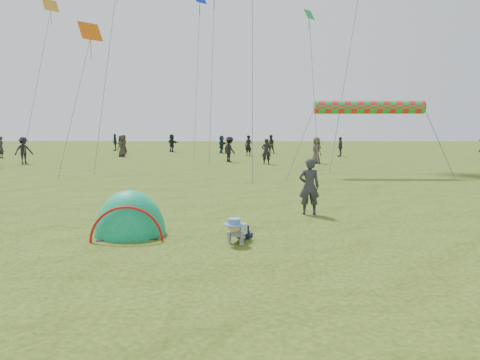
{
  "coord_description": "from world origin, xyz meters",
  "views": [
    {
      "loc": [
        0.59,
        -7.97,
        2.35
      ],
      "look_at": [
        0.38,
        3.15,
        1.0
      ],
      "focal_mm": 32.0,
      "sensor_mm": 36.0,
      "label": 1
    }
  ],
  "objects": [
    {
      "name": "crowd_person_16",
      "position": [
        -9.83,
        27.11,
        0.89
      ],
      "size": [
        1.03,
        0.99,
        1.78
      ],
      "primitive_type": "imported",
      "rotation": [
        0.0,
        0.0,
        5.61
      ],
      "color": "#362D28",
      "rests_on": "ground"
    },
    {
      "name": "crowd_person_4",
      "position": [
        5.15,
        20.64,
        0.88
      ],
      "size": [
        0.87,
        1.01,
        1.76
      ],
      "primitive_type": "imported",
      "rotation": [
        0.0,
        0.0,
        2.01
      ],
      "color": "#42392E",
      "rests_on": "ground"
    },
    {
      "name": "crowd_person_6",
      "position": [
        -19.03,
        25.6,
        0.86
      ],
      "size": [
        0.75,
        0.68,
        1.71
      ],
      "primitive_type": "imported",
      "rotation": [
        0.0,
        0.0,
        5.72
      ],
      "color": "#2C2C31",
      "rests_on": "ground"
    },
    {
      "name": "crawling_toddler",
      "position": [
        0.38,
        0.65,
        0.28
      ],
      "size": [
        0.72,
        0.86,
        0.56
      ],
      "primitive_type": null,
      "rotation": [
        0.0,
        0.0,
        -0.33
      ],
      "color": "black",
      "rests_on": "ground"
    },
    {
      "name": "standing_adult",
      "position": [
        2.26,
        3.58,
        0.77
      ],
      "size": [
        0.56,
        0.37,
        1.55
      ],
      "primitive_type": "imported",
      "rotation": [
        0.0,
        0.0,
        3.14
      ],
      "color": "#2B2B32",
      "rests_on": "ground"
    },
    {
      "name": "crowd_person_10",
      "position": [
        -10.98,
        31.67,
        0.87
      ],
      "size": [
        0.71,
        0.94,
        1.75
      ],
      "primitive_type": "imported",
      "rotation": [
        0.0,
        0.0,
        4.52
      ],
      "color": "black",
      "rests_on": "ground"
    },
    {
      "name": "crowd_person_0",
      "position": [
        1.78,
        19.85,
        0.84
      ],
      "size": [
        0.64,
        0.44,
        1.67
      ],
      "primitive_type": "imported",
      "rotation": [
        0.0,
        0.0,
        3.07
      ],
      "color": "black",
      "rests_on": "ground"
    },
    {
      "name": "popup_tent",
      "position": [
        -2.01,
        1.23,
        0.0
      ],
      "size": [
        1.7,
        1.46,
        2.01
      ],
      "primitive_type": "ellipsoid",
      "rotation": [
        0.0,
        0.0,
        0.13
      ],
      "color": "#027B4C",
      "rests_on": "ground"
    },
    {
      "name": "crowd_person_8",
      "position": [
        8.24,
        27.65,
        0.82
      ],
      "size": [
        0.46,
        0.98,
        1.64
      ],
      "primitive_type": "imported",
      "rotation": [
        0.0,
        0.0,
        4.65
      ],
      "color": "#2A363E",
      "rests_on": "ground"
    },
    {
      "name": "crowd_person_2",
      "position": [
        -13.36,
        36.69,
        0.88
      ],
      "size": [
        0.78,
        1.12,
        1.77
      ],
      "primitive_type": "imported",
      "rotation": [
        0.0,
        0.0,
        5.09
      ],
      "color": "#25363E",
      "rests_on": "ground"
    },
    {
      "name": "rainbow_tube_kite",
      "position": [
        6.47,
        13.18,
        3.36
      ],
      "size": [
        5.3,
        0.64,
        0.64
      ],
      "primitive_type": "cylinder",
      "rotation": [
        0.0,
        1.57,
        0.0
      ],
      "color": "red"
    },
    {
      "name": "crowd_person_5",
      "position": [
        -1.88,
        32.16,
        0.84
      ],
      "size": [
        0.98,
        1.63,
        1.67
      ],
      "primitive_type": "imported",
      "rotation": [
        0.0,
        0.0,
        1.23
      ],
      "color": "#1A2830",
      "rests_on": "ground"
    },
    {
      "name": "crowd_person_15",
      "position": [
        -14.27,
        20.05,
        0.89
      ],
      "size": [
        1.28,
        1.27,
        1.77
      ],
      "primitive_type": "imported",
      "rotation": [
        0.0,
        0.0,
        0.76
      ],
      "color": "black",
      "rests_on": "ground"
    },
    {
      "name": "crowd_person_13",
      "position": [
        2.68,
        31.85,
        0.87
      ],
      "size": [
        0.94,
        0.78,
        1.74
      ],
      "primitive_type": "imported",
      "rotation": [
        0.0,
        0.0,
        3.3
      ],
      "color": "#332B25",
      "rests_on": "ground"
    },
    {
      "name": "crowd_person_12",
      "position": [
        0.62,
        28.41,
        0.88
      ],
      "size": [
        0.77,
        0.69,
        1.76
      ],
      "primitive_type": "imported",
      "rotation": [
        0.0,
        0.0,
        5.74
      ],
      "color": "black",
      "rests_on": "ground"
    },
    {
      "name": "crowd_person_11",
      "position": [
        -6.97,
        34.43,
        0.88
      ],
      "size": [
        1.47,
        1.58,
        1.76
      ],
      "primitive_type": "imported",
      "rotation": [
        0.0,
        0.0,
        2.29
      ],
      "color": "black",
      "rests_on": "ground"
    },
    {
      "name": "diamond_kite_3",
      "position": [
        4.54,
        20.84,
        9.66
      ],
      "size": [
        0.81,
        0.81,
        0.66
      ],
      "primitive_type": "plane",
      "rotation": [
        1.05,
        0.0,
        0.79
      ],
      "color": "green"
    },
    {
      "name": "diamond_kite_8",
      "position": [
        -12.74,
        21.76,
        10.57
      ],
      "size": [
        1.03,
        1.03,
        0.84
      ],
      "primitive_type": "plane",
      "rotation": [
        1.05,
        0.0,
        0.79
      ],
      "color": "orange"
    },
    {
      "name": "crowd_person_9",
      "position": [
        -0.7,
        21.81,
        0.89
      ],
      "size": [
        1.2,
        1.31,
        1.77
      ],
      "primitive_type": "imported",
      "rotation": [
        0.0,
        0.0,
        2.2
      ],
      "color": "black",
      "rests_on": "ground"
    },
    {
      "name": "diamond_kite_1",
      "position": [
        -8.3,
        16.69,
        7.76
      ],
      "size": [
        1.29,
        1.29,
        1.05
      ],
      "primitive_type": "plane",
      "rotation": [
        1.05,
        0.0,
        0.79
      ],
      "color": "#E95F06"
    },
    {
      "name": "ground",
      "position": [
        0.0,
        0.0,
        0.0
      ],
      "size": [
        140.0,
        140.0,
        0.0
      ],
      "primitive_type": "plane",
      "color": "#213C0C"
    }
  ]
}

